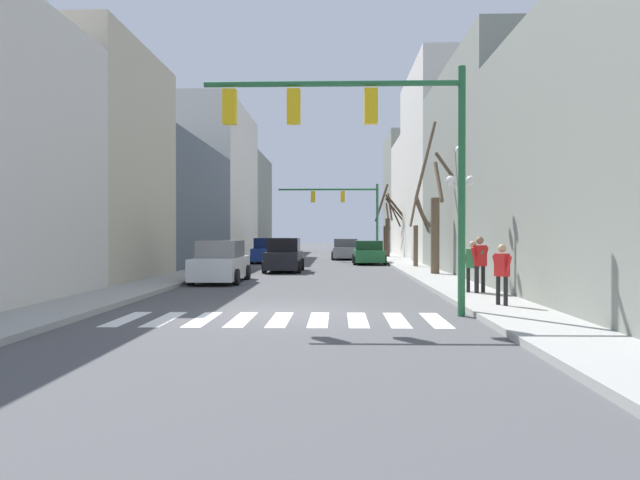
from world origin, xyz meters
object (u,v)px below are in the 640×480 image
object	(u,v)px
car_parked_right_near	(221,263)
street_tree_left_far	(436,218)
pedestrian_near_right_corner	(480,260)
traffic_signal_far	(347,204)
car_parked_right_mid	(369,253)
car_parked_left_mid	(267,251)
pedestrian_on_right_sidewalk	(473,262)
street_tree_right_mid	(388,232)
car_driving_away_lane	(279,249)
pedestrian_on_left_sidewalk	(502,269)
street_tree_left_mid	(388,226)
car_parked_left_near	(345,250)
street_lamp_right_corner	(461,188)
street_tree_right_near	(418,231)
traffic_signal_near	(364,132)
car_at_intersection	(284,256)

from	to	relation	value
car_parked_right_near	street_tree_left_far	size ratio (longest dim) A/B	0.69
pedestrian_near_right_corner	traffic_signal_far	bearing A→B (deg)	-116.83
car_parked_right_mid	car_parked_right_near	distance (m)	17.28
car_parked_left_mid	car_parked_right_near	bearing A→B (deg)	-179.95
car_parked_left_mid	car_parked_right_near	world-z (taller)	car_parked_right_near
pedestrian_on_right_sidewalk	car_parked_left_mid	bearing A→B (deg)	-41.70
car_parked_right_near	street_tree_right_mid	bearing A→B (deg)	-19.27
car_driving_away_lane	pedestrian_on_left_sidewalk	bearing A→B (deg)	-165.41
pedestrian_near_right_corner	street_tree_left_mid	world-z (taller)	street_tree_left_mid
car_parked_left_near	car_parked_right_near	size ratio (longest dim) A/B	0.96
car_driving_away_lane	street_tree_right_mid	size ratio (longest dim) A/B	0.91
street_lamp_right_corner	street_tree_right_near	bearing A→B (deg)	87.78
car_parked_right_near	street_tree_left_mid	size ratio (longest dim) A/B	0.82
traffic_signal_near	street_tree_right_mid	distance (m)	36.16
car_at_intersection	street_tree_right_mid	size ratio (longest dim) A/B	0.88
car_parked_left_mid	pedestrian_on_left_sidewalk	size ratio (longest dim) A/B	2.99
traffic_signal_far	street_tree_right_mid	world-z (taller)	traffic_signal_far
street_tree_left_far	pedestrian_on_right_sidewalk	bearing A→B (deg)	-91.90
pedestrian_near_right_corner	street_tree_right_near	size ratio (longest dim) A/B	0.44
car_driving_away_lane	street_tree_right_near	size ratio (longest dim) A/B	1.15
pedestrian_on_left_sidewalk	street_tree_right_near	bearing A→B (deg)	149.52
traffic_signal_far	car_parked_right_near	world-z (taller)	traffic_signal_far
car_parked_right_mid	car_at_intersection	bearing A→B (deg)	150.24
car_at_intersection	street_tree_left_mid	distance (m)	19.35
traffic_signal_near	pedestrian_on_right_sidewalk	xyz separation A→B (m)	(3.60, 4.55, -3.36)
traffic_signal_near	car_at_intersection	world-z (taller)	traffic_signal_near
traffic_signal_far	street_tree_right_mid	bearing A→B (deg)	50.16
car_at_intersection	pedestrian_on_left_sidewalk	xyz separation A→B (m)	(7.07, -16.59, 0.26)
car_parked_left_mid	pedestrian_on_right_sidewalk	xyz separation A→B (m)	(9.06, -22.92, 0.31)
car_parked_left_near	pedestrian_on_left_sidewalk	world-z (taller)	pedestrian_on_left_sidewalk
car_parked_right_near	street_tree_left_far	world-z (taller)	street_tree_left_far
car_driving_away_lane	car_parked_left_near	bearing A→B (deg)	-112.78
street_lamp_right_corner	car_parked_left_near	distance (m)	28.59
traffic_signal_near	car_parked_left_mid	bearing A→B (deg)	101.25
car_parked_left_mid	street_tree_left_mid	bearing A→B (deg)	-47.63
street_lamp_right_corner	street_tree_right_near	distance (m)	15.41
traffic_signal_far	car_parked_left_near	xyz separation A→B (m)	(-0.08, 1.66, -3.46)
traffic_signal_far	car_driving_away_lane	bearing A→B (deg)	144.39
car_at_intersection	traffic_signal_far	bearing A→B (deg)	165.98
street_tree_right_near	car_parked_right_mid	bearing A→B (deg)	114.13
car_at_intersection	street_tree_left_mid	xyz separation A→B (m)	(6.93, 17.97, 1.85)
traffic_signal_far	pedestrian_on_right_sidewalk	world-z (taller)	traffic_signal_far
street_tree_right_near	car_parked_left_near	bearing A→B (deg)	107.06
traffic_signal_far	pedestrian_on_left_sidewalk	xyz separation A→B (m)	(3.53, -30.74, -3.14)
street_lamp_right_corner	car_parked_right_near	xyz separation A→B (m)	(-8.80, 5.13, -2.67)
traffic_signal_near	street_tree_right_mid	bearing A→B (deg)	84.45
traffic_signal_far	street_tree_left_mid	size ratio (longest dim) A/B	1.28
street_lamp_right_corner	car_parked_right_near	bearing A→B (deg)	149.76
traffic_signal_near	car_parked_left_near	distance (m)	33.67
car_parked_right_near	pedestrian_near_right_corner	world-z (taller)	pedestrian_near_right_corner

